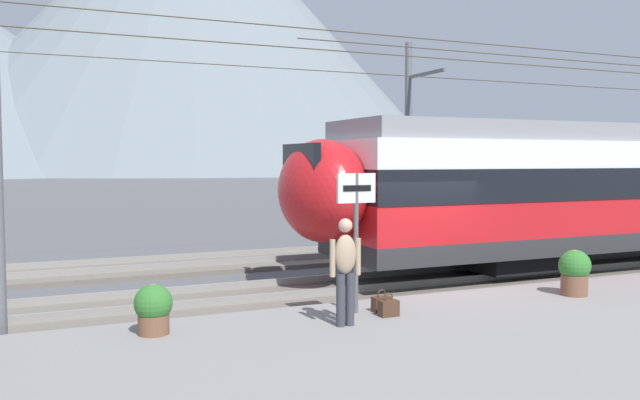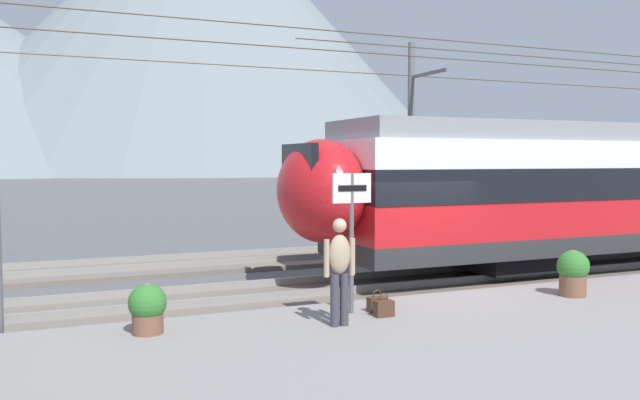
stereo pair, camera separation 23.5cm
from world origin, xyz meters
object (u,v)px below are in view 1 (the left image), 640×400
(catenary_mast_far_side, at_px, (411,137))
(potted_plant_platform_edge, at_px, (153,307))
(platform_sign, at_px, (356,211))
(passenger_walking, at_px, (345,266))
(handbag_near_sign, at_px, (381,304))
(handbag_beside_passenger, at_px, (389,308))
(potted_plant_by_shelter, at_px, (575,270))

(catenary_mast_far_side, distance_m, potted_plant_platform_edge, 14.65)
(catenary_mast_far_side, height_order, platform_sign, catenary_mast_far_side)
(passenger_walking, height_order, handbag_near_sign, passenger_walking)
(passenger_walking, distance_m, handbag_beside_passenger, 1.26)
(catenary_mast_far_side, distance_m, platform_sign, 12.22)
(platform_sign, bearing_deg, handbag_beside_passenger, -48.22)
(catenary_mast_far_side, distance_m, passenger_walking, 13.22)
(potted_plant_by_shelter, bearing_deg, catenary_mast_far_side, 75.68)
(catenary_mast_far_side, height_order, handbag_near_sign, catenary_mast_far_side)
(passenger_walking, bearing_deg, handbag_beside_passenger, 16.03)
(handbag_beside_passenger, bearing_deg, potted_plant_by_shelter, 0.55)
(catenary_mast_far_side, bearing_deg, platform_sign, -125.90)
(potted_plant_platform_edge, bearing_deg, handbag_beside_passenger, -6.71)
(catenary_mast_far_side, bearing_deg, potted_plant_by_shelter, -104.32)
(platform_sign, bearing_deg, potted_plant_platform_edge, 179.89)
(potted_plant_by_shelter, bearing_deg, platform_sign, 174.96)
(handbag_near_sign, distance_m, potted_plant_platform_edge, 3.83)
(catenary_mast_far_side, xyz_separation_m, passenger_walking, (-7.64, -10.51, -2.45))
(potted_plant_platform_edge, relative_size, potted_plant_by_shelter, 0.86)
(handbag_beside_passenger, distance_m, handbag_near_sign, 0.35)
(handbag_near_sign, relative_size, potted_plant_platform_edge, 0.51)
(platform_sign, xyz_separation_m, potted_plant_platform_edge, (-3.37, 0.01, -1.32))
(catenary_mast_far_side, xyz_separation_m, handbag_near_sign, (-6.65, -9.90, -3.26))
(handbag_near_sign, distance_m, potted_plant_by_shelter, 4.07)
(platform_sign, relative_size, handbag_beside_passenger, 5.99)
(passenger_walking, xyz_separation_m, handbag_near_sign, (0.99, 0.61, -0.81))
(catenary_mast_far_side, height_order, potted_plant_platform_edge, catenary_mast_far_side)
(passenger_walking, bearing_deg, platform_sign, 52.32)
(handbag_near_sign, bearing_deg, passenger_walking, -148.21)
(passenger_walking, bearing_deg, catenary_mast_far_side, 53.97)
(platform_sign, distance_m, potted_plant_platform_edge, 3.63)
(potted_plant_by_shelter, bearing_deg, potted_plant_platform_edge, 177.07)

